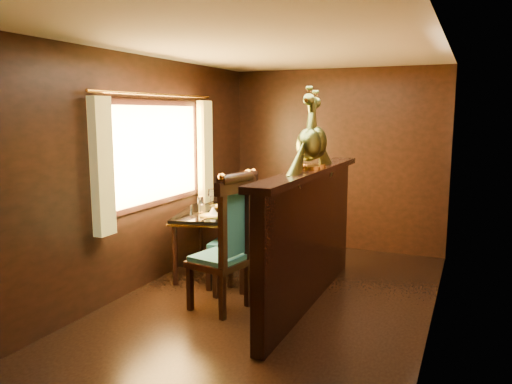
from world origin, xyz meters
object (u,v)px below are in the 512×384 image
(peacock_left, at_px, (309,130))
(chair_left, at_px, (229,239))
(chair_right, at_px, (242,227))
(peacock_right, at_px, (315,128))
(dining_table, at_px, (213,216))

(peacock_left, bearing_deg, chair_left, -145.16)
(chair_left, height_order, peacock_left, peacock_left)
(chair_right, xyz_separation_m, peacock_left, (0.80, -0.20, 1.06))
(chair_left, xyz_separation_m, chair_right, (-0.17, 0.64, -0.04))
(chair_left, relative_size, chair_right, 1.05)
(chair_right, relative_size, peacock_left, 1.72)
(peacock_right, bearing_deg, chair_right, 178.58)
(dining_table, distance_m, peacock_right, 1.81)
(chair_left, bearing_deg, chair_right, 115.84)
(dining_table, bearing_deg, chair_left, -70.54)
(chair_left, distance_m, peacock_left, 1.28)
(chair_left, distance_m, peacock_right, 1.37)
(chair_left, bearing_deg, peacock_right, 55.13)
(chair_left, height_order, chair_right, chair_left)
(chair_right, bearing_deg, peacock_right, -8.81)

